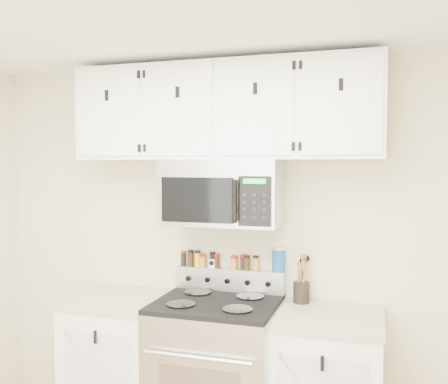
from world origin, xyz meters
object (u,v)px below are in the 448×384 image
microwave (223,192)px  utensil_crock (301,291)px  salt_canister (279,260)px  range (217,373)px

microwave → utensil_crock: (0.50, 0.10, -0.63)m
salt_canister → range: bearing=-140.3°
utensil_crock → salt_canister: bearing=162.3°
microwave → salt_canister: (0.34, 0.16, -0.45)m
range → utensil_crock: size_ratio=3.57×
microwave → salt_canister: 0.58m
microwave → salt_canister: bearing=24.6°
microwave → utensil_crock: 0.81m
range → salt_canister: salt_canister is taller
range → salt_canister: bearing=39.7°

